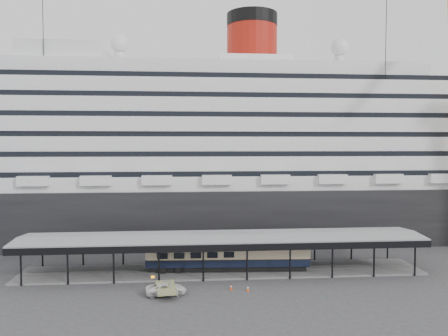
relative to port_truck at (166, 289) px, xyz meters
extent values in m
plane|color=#353538|center=(7.52, 3.88, -0.67)|extent=(200.00, 200.00, 0.00)
cube|color=black|center=(7.52, 35.88, 4.33)|extent=(130.00, 30.00, 10.00)
cylinder|color=#9E170C|center=(15.52, 35.88, 36.73)|extent=(10.00, 10.00, 9.00)
cylinder|color=black|center=(15.52, 35.88, 41.98)|extent=(10.10, 10.10, 2.50)
sphere|color=silver|center=(-10.48, 35.88, 37.03)|extent=(3.60, 3.60, 3.60)
sphere|color=silver|center=(33.52, 35.88, 37.03)|extent=(3.60, 3.60, 3.60)
cube|color=slate|center=(7.52, 8.88, -0.55)|extent=(56.00, 8.00, 0.24)
cube|color=slate|center=(7.52, 8.16, -0.39)|extent=(54.00, 0.08, 0.10)
cube|color=slate|center=(7.52, 9.60, -0.39)|extent=(54.00, 0.08, 0.10)
cube|color=black|center=(7.52, 4.38, 3.78)|extent=(56.00, 0.18, 0.90)
cube|color=black|center=(7.52, 13.38, 3.78)|extent=(56.00, 0.18, 0.90)
cube|color=slate|center=(7.52, 8.88, 4.51)|extent=(56.00, 9.00, 0.24)
cylinder|color=black|center=(-21.70, 25.63, 22.93)|extent=(0.12, 0.12, 47.21)
cylinder|color=black|center=(37.77, 24.12, 22.93)|extent=(0.12, 0.12, 47.21)
imported|color=silver|center=(0.00, 0.00, 0.00)|extent=(5.08, 2.85, 1.34)
cube|color=black|center=(8.25, 8.88, -0.07)|extent=(21.83, 3.51, 0.72)
cube|color=black|center=(8.25, 8.88, 0.86)|extent=(22.89, 3.97, 1.14)
cube|color=beige|center=(8.25, 8.88, 2.11)|extent=(22.89, 4.01, 1.35)
cube|color=black|center=(8.25, 8.88, 2.98)|extent=(22.89, 3.97, 0.41)
cube|color=#DD3D0C|center=(-0.63, 1.28, -0.66)|extent=(0.42, 0.42, 0.03)
cone|color=#DD3D0C|center=(-0.63, 1.28, -0.32)|extent=(0.36, 0.36, 0.67)
cylinder|color=white|center=(-0.63, 1.28, -0.25)|extent=(0.21, 0.21, 0.13)
cube|color=#E83F0C|center=(7.91, 1.08, -0.66)|extent=(0.45, 0.45, 0.03)
cone|color=#E83F0C|center=(7.91, 1.08, -0.32)|extent=(0.38, 0.38, 0.66)
cylinder|color=white|center=(7.91, 1.08, -0.26)|extent=(0.21, 0.21, 0.13)
cube|color=#E54D0C|center=(9.91, 0.43, -0.66)|extent=(0.38, 0.38, 0.03)
cone|color=#E54D0C|center=(9.91, 0.43, -0.31)|extent=(0.32, 0.32, 0.68)
cylinder|color=white|center=(9.91, 0.43, -0.25)|extent=(0.22, 0.22, 0.13)
camera|label=1|loc=(2.67, -51.62, 17.17)|focal=35.00mm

